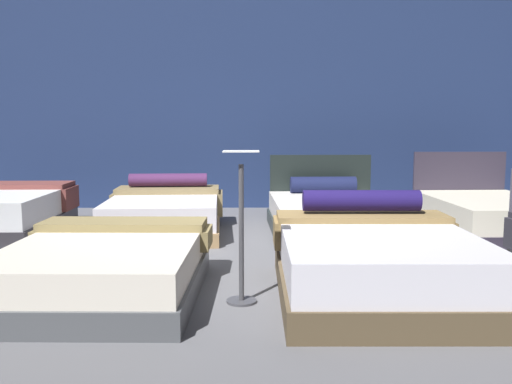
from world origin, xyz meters
TOP-DOWN VIEW (x-y plane):
  - ground_plane at (0.00, 0.00)m, footprint 18.00×18.00m
  - showroom_back_wall at (0.00, 3.66)m, footprint 18.00×0.06m
  - bed_1 at (-1.13, -1.32)m, footprint 1.63×1.93m
  - bed_2 at (1.11, -1.35)m, footprint 1.65×2.00m
  - bed_5 at (-1.08, 1.41)m, footprint 1.60×2.02m
  - bed_6 at (1.14, 1.42)m, footprint 1.68×2.14m
  - bed_7 at (3.27, 1.45)m, footprint 1.58×2.19m
  - price_sign at (0.00, -1.50)m, footprint 0.28×0.24m

SIDE VIEW (x-z plane):
  - ground_plane at x=0.00m, z-range -0.02..0.00m
  - bed_1 at x=-1.13m, z-range -0.03..0.49m
  - bed_7 at x=3.27m, z-range -0.28..0.74m
  - bed_6 at x=1.14m, z-range -0.25..0.73m
  - bed_5 at x=-1.08m, z-range -0.11..0.62m
  - bed_2 at x=1.11m, z-range -0.12..0.68m
  - price_sign at x=0.00m, z-range -0.13..1.08m
  - showroom_back_wall at x=0.00m, z-range 0.00..3.50m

